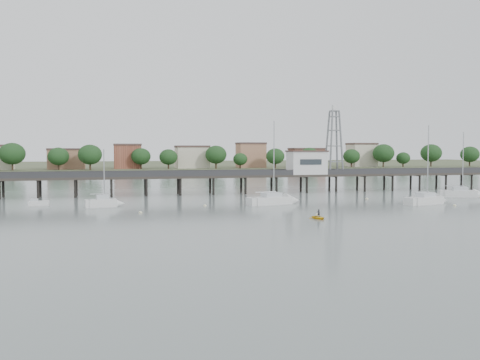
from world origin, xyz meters
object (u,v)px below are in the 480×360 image
object	(u,v)px
sailboat_c	(279,200)
sailboat_e	(467,194)
pier	(196,177)
sailboat_b	(107,203)
white_tender	(38,203)
sailboat_d	(431,200)
yellow_dinghy	(318,219)
lattice_tower	(334,142)

from	to	relation	value
sailboat_c	sailboat_e	bearing A→B (deg)	-8.48
pier	sailboat_e	bearing A→B (deg)	-20.12
sailboat_b	white_tender	xyz separation A→B (m)	(-11.41, 4.98, -0.26)
sailboat_e	sailboat_d	world-z (taller)	sailboat_d
sailboat_c	yellow_dinghy	world-z (taller)	sailboat_c
yellow_dinghy	white_tender	bearing A→B (deg)	137.70
pier	sailboat_b	size ratio (longest dim) A/B	15.03
sailboat_c	sailboat_b	size ratio (longest dim) A/B	1.54
sailboat_d	white_tender	size ratio (longest dim) A/B	4.39
sailboat_b	lattice_tower	bearing A→B (deg)	13.33
white_tender	yellow_dinghy	distance (m)	48.47
lattice_tower	yellow_dinghy	world-z (taller)	lattice_tower
sailboat_d	yellow_dinghy	distance (m)	30.57
sailboat_d	white_tender	world-z (taller)	sailboat_d
sailboat_d	yellow_dinghy	xyz separation A→B (m)	(-27.01, -14.30, -0.64)
sailboat_b	yellow_dinghy	bearing A→B (deg)	-48.01
sailboat_e	white_tender	xyz separation A→B (m)	(-81.57, 3.33, -0.24)
lattice_tower	sailboat_c	world-z (taller)	lattice_tower
pier	sailboat_d	bearing A→B (deg)	-38.07
pier	lattice_tower	distance (m)	32.34
sailboat_c	white_tender	world-z (taller)	sailboat_c
sailboat_d	white_tender	xyz separation A→B (m)	(-66.77, 13.42, -0.24)
sailboat_e	yellow_dinghy	bearing A→B (deg)	-125.96
sailboat_c	sailboat_d	distance (m)	26.74
sailboat_b	sailboat_d	world-z (taller)	sailboat_d
sailboat_c	white_tender	distance (m)	41.39
pier	sailboat_c	world-z (taller)	sailboat_c
sailboat_e	yellow_dinghy	xyz separation A→B (m)	(-41.81, -24.38, -0.64)
pier	yellow_dinghy	size ratio (longest dim) A/B	54.15
sailboat_e	sailboat_b	xyz separation A→B (m)	(-70.15, -1.65, 0.02)
sailboat_e	white_tender	bearing A→B (deg)	-158.55
lattice_tower	yellow_dinghy	xyz separation A→B (m)	(-21.33, -43.42, -11.10)
lattice_tower	sailboat_d	world-z (taller)	lattice_tower
pier	sailboat_d	size ratio (longest dim) A/B	10.29
sailboat_c	sailboat_b	world-z (taller)	sailboat_c
lattice_tower	pier	bearing A→B (deg)	-180.00
sailboat_c	sailboat_e	world-z (taller)	sailboat_c
lattice_tower	sailboat_e	size ratio (longest dim) A/B	1.13
pier	sailboat_d	world-z (taller)	sailboat_d
lattice_tower	white_tender	distance (m)	63.98
sailboat_c	sailboat_b	xyz separation A→B (m)	(-29.34, 2.23, 0.03)
pier	sailboat_b	world-z (taller)	sailboat_b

